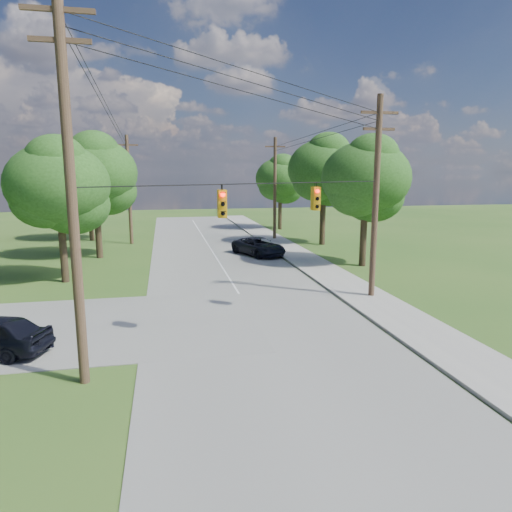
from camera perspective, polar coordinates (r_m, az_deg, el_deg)
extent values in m
plane|color=#2B521B|center=(15.71, -3.47, -14.63)|extent=(140.00, 140.00, 0.00)
cube|color=gray|center=(20.60, 0.14, -8.36)|extent=(10.00, 100.00, 0.03)
cube|color=#A3A098|center=(22.82, 16.98, -6.82)|extent=(2.60, 100.00, 0.12)
cylinder|color=brown|center=(14.77, -22.08, 7.16)|extent=(0.32, 0.32, 12.00)
cube|color=brown|center=(15.41, -23.52, 26.42)|extent=(2.00, 0.12, 0.14)
cube|color=brown|center=(15.20, -23.29, 23.54)|extent=(1.70, 0.12, 0.14)
cylinder|color=brown|center=(24.65, 14.72, 6.84)|extent=(0.32, 0.32, 10.50)
cube|color=brown|center=(24.78, 15.21, 16.92)|extent=(2.00, 0.12, 0.14)
cube|color=brown|center=(24.70, 15.12, 15.08)|extent=(1.70, 0.12, 0.14)
cylinder|color=brown|center=(45.44, 2.37, 8.34)|extent=(0.32, 0.32, 10.00)
cube|color=brown|center=(45.48, 2.41, 13.50)|extent=(2.00, 0.12, 0.14)
cylinder|color=brown|center=(44.24, -15.57, 7.91)|extent=(0.32, 0.32, 10.00)
cube|color=brown|center=(44.28, -15.83, 13.21)|extent=(2.00, 0.12, 0.14)
cylinder|color=black|center=(19.11, 1.15, 21.60)|extent=(13.52, 7.63, 1.53)
cylinder|color=black|center=(19.04, 1.14, 20.41)|extent=(13.52, 7.63, 1.53)
cylinder|color=black|center=(18.97, 1.14, 19.23)|extent=(13.52, 7.63, 1.53)
cylinder|color=black|center=(34.93, 6.87, 14.79)|extent=(0.03, 22.00, 0.53)
cylinder|color=black|center=(29.65, -17.70, 16.64)|extent=(0.43, 29.60, 2.03)
cylinder|color=black|center=(34.90, 6.86, 14.13)|extent=(0.03, 22.00, 0.53)
cylinder|color=black|center=(29.60, -17.65, 15.87)|extent=(0.43, 29.60, 2.03)
cylinder|color=black|center=(18.75, 1.10, 9.06)|extent=(13.52, 7.63, 0.04)
cube|color=orange|center=(17.30, -4.21, 6.51)|extent=(0.32, 0.22, 1.05)
sphere|color=#FF0C05|center=(17.14, -4.17, 7.65)|extent=(0.17, 0.17, 0.17)
cube|color=orange|center=(17.53, -4.31, 6.56)|extent=(0.32, 0.22, 1.05)
sphere|color=#FF0C05|center=(17.65, -4.38, 7.73)|extent=(0.17, 0.17, 0.17)
cube|color=orange|center=(20.86, 7.56, 7.12)|extent=(0.32, 0.22, 1.05)
sphere|color=#FF0C05|center=(20.72, 7.71, 8.06)|extent=(0.17, 0.17, 0.17)
cube|color=orange|center=(21.09, 7.35, 7.16)|extent=(0.32, 0.22, 1.05)
sphere|color=#FF0C05|center=(21.21, 7.25, 8.12)|extent=(0.17, 0.17, 0.17)
cylinder|color=#453222|center=(30.16, -22.89, -0.09)|extent=(0.45, 0.45, 3.15)
ellipsoid|color=#1D4514|center=(29.74, -23.49, 8.21)|extent=(6.00, 6.00, 4.92)
cylinder|color=#453222|center=(37.77, -19.08, 2.40)|extent=(0.50, 0.50, 3.50)
ellipsoid|color=#1D4514|center=(37.45, -19.53, 9.76)|extent=(6.40, 6.40, 5.25)
cylinder|color=#453222|center=(47.89, -19.91, 3.83)|extent=(0.48, 0.47, 3.32)
ellipsoid|color=#1D4514|center=(47.64, -20.26, 9.34)|extent=(6.00, 6.00, 4.92)
cylinder|color=#453222|center=(33.54, 13.23, 1.60)|extent=(0.48, 0.48, 3.32)
ellipsoid|color=#1D4514|center=(33.17, 13.57, 9.49)|extent=(6.20, 6.20, 5.08)
cylinder|color=#453222|center=(42.89, 8.31, 3.87)|extent=(0.52, 0.52, 3.67)
ellipsoid|color=#1D4514|center=(42.62, 8.49, 10.69)|extent=(6.60, 6.60, 5.41)
cylinder|color=#453222|center=(54.04, 3.01, 5.02)|extent=(0.45, 0.45, 3.15)
ellipsoid|color=#1D4514|center=(53.81, 3.06, 9.65)|extent=(5.80, 5.80, 4.76)
imported|color=black|center=(36.85, 0.33, 1.20)|extent=(4.23, 5.66, 1.43)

